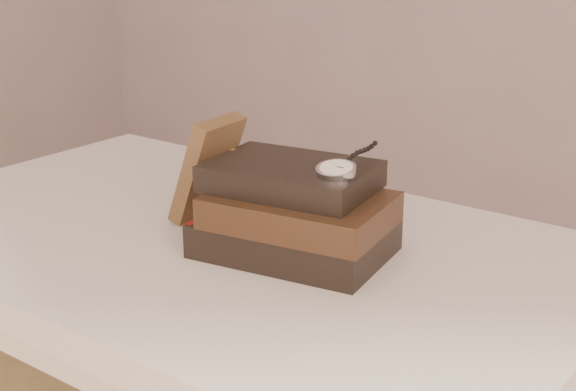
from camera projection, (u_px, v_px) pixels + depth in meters
The scene contains 5 objects.
table at pixel (221, 296), 1.13m from camera, with size 1.00×0.60×0.75m.
book_stack at pixel (295, 213), 1.02m from camera, with size 0.26×0.19×0.12m.
journal at pixel (207, 168), 1.13m from camera, with size 0.02×0.09×0.15m, color #3E2A17.
pocket_watch at pixel (338, 168), 0.96m from camera, with size 0.05×0.15×0.02m.
eyeglasses at pixel (268, 178), 1.12m from camera, with size 0.11×0.12×0.05m.
Camera 1 is at (0.69, -0.42, 1.15)m, focal length 51.03 mm.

